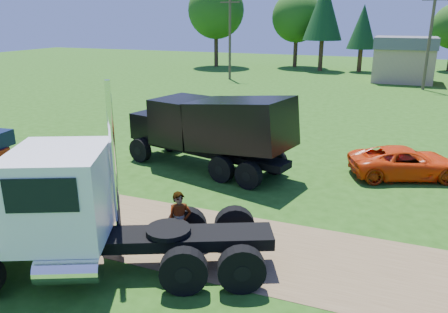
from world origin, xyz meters
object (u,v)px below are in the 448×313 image
at_px(orange_pickup, 406,163).
at_px(spectator_a, 180,223).
at_px(black_dump_truck, 212,127).
at_px(white_semi_tractor, 67,212).

distance_m(orange_pickup, spectator_a, 11.26).
bearing_deg(black_dump_truck, orange_pickup, 27.76).
relative_size(white_semi_tractor, orange_pickup, 1.80).
distance_m(white_semi_tractor, spectator_a, 3.18).
bearing_deg(spectator_a, orange_pickup, 23.45).
xyz_separation_m(white_semi_tractor, spectator_a, (2.30, 2.04, -0.82)).
relative_size(orange_pickup, spectator_a, 2.52).
xyz_separation_m(white_semi_tractor, orange_pickup, (8.54, 11.40, -1.10)).
bearing_deg(spectator_a, black_dump_truck, 73.06).
height_order(black_dump_truck, orange_pickup, black_dump_truck).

